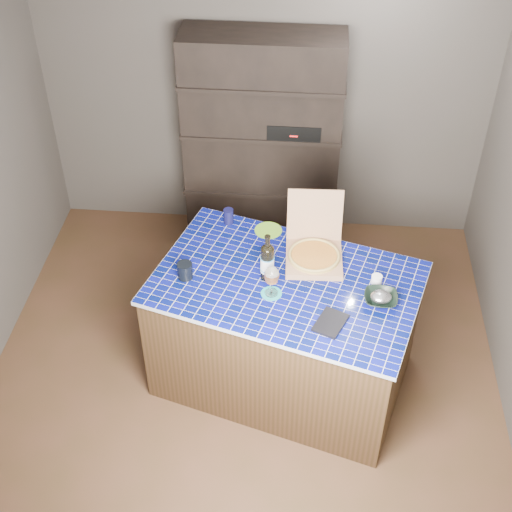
# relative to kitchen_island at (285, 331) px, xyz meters

# --- Properties ---
(room) EXTENTS (3.50, 3.50, 3.50)m
(room) POSITION_rel_kitchen_island_xyz_m (-0.28, 0.02, 0.81)
(room) COLOR #553324
(room) RESTS_ON ground
(shelving_unit) EXTENTS (1.20, 0.41, 1.80)m
(shelving_unit) POSITION_rel_kitchen_island_xyz_m (-0.27, 1.55, 0.46)
(shelving_unit) COLOR black
(shelving_unit) RESTS_ON floor
(kitchen_island) EXTENTS (1.83, 1.44, 0.88)m
(kitchen_island) POSITION_rel_kitchen_island_xyz_m (0.00, 0.00, 0.00)
(kitchen_island) COLOR #412A19
(kitchen_island) RESTS_ON floor
(pizza_box) EXTENTS (0.37, 0.45, 0.39)m
(pizza_box) POSITION_rel_kitchen_island_xyz_m (0.16, 0.22, 0.50)
(pizza_box) COLOR #AD7659
(pizza_box) RESTS_ON kitchen_island
(mead_bottle) EXTENTS (0.09, 0.09, 0.33)m
(mead_bottle) POSITION_rel_kitchen_island_xyz_m (-0.12, 0.03, 0.57)
(mead_bottle) COLOR black
(mead_bottle) RESTS_ON kitchen_island
(teal_trivet) EXTENTS (0.13, 0.13, 0.01)m
(teal_trivet) POSITION_rel_kitchen_island_xyz_m (-0.09, -0.12, 0.44)
(teal_trivet) COLOR teal
(teal_trivet) RESTS_ON kitchen_island
(wine_glass) EXTENTS (0.09, 0.09, 0.20)m
(wine_glass) POSITION_rel_kitchen_island_xyz_m (-0.09, -0.12, 0.59)
(wine_glass) COLOR white
(wine_glass) RESTS_ON teal_trivet
(tumbler) EXTENTS (0.10, 0.10, 0.11)m
(tumbler) POSITION_rel_kitchen_island_xyz_m (-0.63, -0.01, 0.49)
(tumbler) COLOR black
(tumbler) RESTS_ON kitchen_island
(dvd_case) EXTENTS (0.22, 0.26, 0.02)m
(dvd_case) POSITION_rel_kitchen_island_xyz_m (0.27, -0.34, 0.45)
(dvd_case) COLOR black
(dvd_case) RESTS_ON kitchen_island
(bowl) EXTENTS (0.21, 0.21, 0.05)m
(bowl) POSITION_rel_kitchen_island_xyz_m (0.57, -0.13, 0.47)
(bowl) COLOR black
(bowl) RESTS_ON kitchen_island
(foil_contents) EXTENTS (0.13, 0.11, 0.06)m
(foil_contents) POSITION_rel_kitchen_island_xyz_m (0.57, -0.13, 0.48)
(foil_contents) COLOR #B8BBC4
(foil_contents) RESTS_ON bowl
(white_jar) EXTENTS (0.07, 0.07, 0.06)m
(white_jar) POSITION_rel_kitchen_island_xyz_m (0.55, 0.03, 0.47)
(white_jar) COLOR white
(white_jar) RESTS_ON kitchen_island
(navy_cup) EXTENTS (0.07, 0.07, 0.11)m
(navy_cup) POSITION_rel_kitchen_island_xyz_m (-0.42, 0.56, 0.49)
(navy_cup) COLOR black
(navy_cup) RESTS_ON kitchen_island
(green_trivet) EXTENTS (0.18, 0.18, 0.01)m
(green_trivet) POSITION_rel_kitchen_island_xyz_m (-0.15, 0.49, 0.44)
(green_trivet) COLOR #71B827
(green_trivet) RESTS_ON kitchen_island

